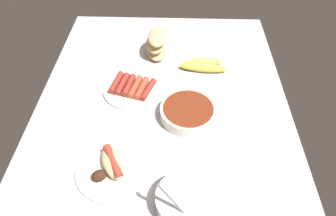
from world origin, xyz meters
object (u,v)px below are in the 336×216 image
object	(u,v)px
bowl_coleslaw	(184,201)
bread_stack	(157,44)
plate_hotdog_assembled	(113,166)
plate_sausages	(132,88)
bowl_chili	(188,112)
banana_bunch	(203,65)

from	to	relation	value
bowl_coleslaw	bread_stack	bearing A→B (deg)	-170.42
plate_hotdog_assembled	bowl_coleslaw	bearing A→B (deg)	62.84
bread_stack	plate_sausages	world-z (taller)	bread_stack
bowl_chili	plate_hotdog_assembled	size ratio (longest dim) A/B	0.83
bread_stack	plate_hotdog_assembled	xyz separation A→B (cm)	(55.94, -9.44, -3.66)
bowl_chili	bowl_coleslaw	size ratio (longest dim) A/B	1.23
bread_stack	banana_bunch	xyz separation A→B (cm)	(8.61, 19.02, -3.65)
bowl_chili	banana_bunch	xyz separation A→B (cm)	(-25.71, 6.35, -0.62)
bread_stack	plate_hotdog_assembled	bearing A→B (deg)	-9.58
bread_stack	bowl_coleslaw	xyz separation A→B (cm)	(66.55, 11.23, -2.36)
bread_stack	bowl_chili	distance (cm)	36.71
bowl_chili	plate_hotdog_assembled	distance (cm)	30.93
bowl_coleslaw	banana_bunch	world-z (taller)	bowl_coleslaw
plate_sausages	bowl_chili	bearing A→B (deg)	59.03
plate_hotdog_assembled	banana_bunch	world-z (taller)	plate_hotdog_assembled
bowl_coleslaw	plate_hotdog_assembled	bearing A→B (deg)	-117.16
bowl_coleslaw	plate_sausages	size ratio (longest dim) A/B	0.72
bowl_chili	banana_bunch	world-z (taller)	bowl_chili
bowl_coleslaw	plate_hotdog_assembled	xyz separation A→B (cm)	(-10.61, -20.67, -1.30)
bread_stack	bowl_coleslaw	world-z (taller)	bowl_coleslaw
banana_bunch	bread_stack	bearing A→B (deg)	-114.36
plate_hotdog_assembled	plate_sausages	bearing A→B (deg)	177.39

